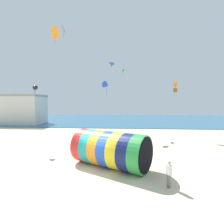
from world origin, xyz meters
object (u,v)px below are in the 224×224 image
(giant_inflatable_tube, at_px, (110,149))
(kite_orange_diamond, at_px, (55,33))
(kite_handler, at_px, (169,174))
(kite_black_delta, at_px, (35,87))
(kite_orange_box, at_px, (175,87))
(kite_purple_diamond, at_px, (64,29))
(kite_blue_parafoil, at_px, (112,64))
(kite_green_parafoil, at_px, (123,70))
(kite_blue_delta, at_px, (107,85))

(giant_inflatable_tube, xyz_separation_m, kite_orange_diamond, (-10.30, 14.46, 15.17))
(kite_handler, distance_m, kite_black_delta, 17.60)
(kite_handler, height_order, kite_orange_box, kite_orange_box)
(kite_purple_diamond, height_order, kite_blue_parafoil, kite_purple_diamond)
(giant_inflatable_tube, height_order, kite_orange_box, kite_orange_box)
(kite_black_delta, relative_size, kite_green_parafoil, 0.92)
(giant_inflatable_tube, height_order, kite_orange_diamond, kite_orange_diamond)
(kite_blue_parafoil, distance_m, kite_orange_diamond, 10.48)
(giant_inflatable_tube, bearing_deg, kite_orange_box, 56.68)
(kite_orange_box, height_order, kite_blue_parafoil, kite_blue_parafoil)
(giant_inflatable_tube, distance_m, kite_purple_diamond, 20.51)
(giant_inflatable_tube, relative_size, kite_green_parafoil, 5.31)
(kite_orange_diamond, bearing_deg, kite_blue_delta, -30.33)
(giant_inflatable_tube, distance_m, kite_black_delta, 12.78)
(giant_inflatable_tube, bearing_deg, kite_black_delta, 146.75)
(kite_orange_box, distance_m, kite_orange_diamond, 21.13)
(giant_inflatable_tube, distance_m, kite_handler, 5.05)
(kite_black_delta, xyz_separation_m, kite_green_parafoil, (10.35, 10.69, 3.79))
(kite_green_parafoil, bearing_deg, kite_handler, -81.32)
(kite_purple_diamond, xyz_separation_m, kite_orange_diamond, (-2.34, 2.54, 0.50))
(kite_orange_box, relative_size, kite_green_parafoil, 1.23)
(kite_black_delta, distance_m, kite_green_parafoil, 15.35)
(giant_inflatable_tube, height_order, kite_blue_parafoil, kite_blue_parafoil)
(kite_orange_diamond, height_order, kite_green_parafoil, kite_orange_diamond)
(giant_inflatable_tube, relative_size, kite_handler, 4.07)
(kite_green_parafoil, bearing_deg, kite_orange_box, -24.59)
(kite_black_delta, relative_size, kite_orange_diamond, 0.41)
(kite_blue_parafoil, xyz_separation_m, kite_black_delta, (-8.50, -9.23, -4.64))
(kite_blue_delta, height_order, kite_black_delta, kite_blue_delta)
(kite_orange_box, bearing_deg, kite_green_parafoil, 155.41)
(kite_blue_delta, height_order, kite_blue_parafoil, kite_blue_parafoil)
(giant_inflatable_tube, height_order, kite_handler, giant_inflatable_tube)
(kite_orange_diamond, xyz_separation_m, kite_green_parafoil, (11.06, 2.51, -5.72))
(kite_purple_diamond, bearing_deg, kite_orange_diamond, 132.70)
(kite_orange_box, relative_size, kite_black_delta, 1.34)
(kite_blue_delta, relative_size, kite_black_delta, 1.47)
(giant_inflatable_tube, xyz_separation_m, kite_orange_box, (8.75, 13.32, 6.10))
(kite_blue_delta, relative_size, kite_green_parafoil, 1.35)
(kite_blue_delta, distance_m, kite_green_parafoil, 8.72)
(kite_blue_delta, distance_m, kite_blue_parafoil, 7.60)
(kite_purple_diamond, xyz_separation_m, kite_orange_box, (16.71, 1.40, -8.57))
(kite_blue_parafoil, height_order, kite_green_parafoil, kite_blue_parafoil)
(kite_orange_box, relative_size, kite_orange_diamond, 0.55)
(kite_orange_diamond, distance_m, kite_green_parafoil, 12.71)
(kite_black_delta, bearing_deg, kite_green_parafoil, 45.93)
(kite_blue_delta, bearing_deg, kite_purple_diamond, 157.70)
(kite_orange_diamond, bearing_deg, kite_purple_diamond, -47.30)
(kite_blue_delta, xyz_separation_m, kite_orange_box, (10.02, 4.14, -0.00))
(kite_blue_parafoil, relative_size, kite_black_delta, 1.27)
(kite_green_parafoil, bearing_deg, kite_black_delta, -134.07)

